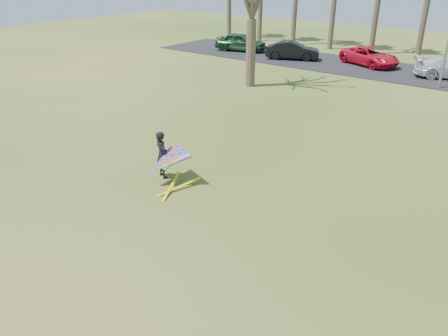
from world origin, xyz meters
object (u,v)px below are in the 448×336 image
Objects in this scene: car_0 at (241,42)px; car_2 at (370,56)px; kite_flyer at (165,160)px; car_1 at (293,50)px.

car_2 is (11.63, 1.17, -0.11)m from car_0.
kite_flyer is at bearing -152.61° from car_2.
kite_flyer reaches higher than car_0.
car_2 is 2.06× the size of kite_flyer.
car_0 is 1.95× the size of kite_flyer.
car_1 is at bearing 108.93° from kite_flyer.
car_2 is at bearing 94.28° from kite_flyer.
car_0 is at bearing 120.20° from kite_flyer.
car_2 is 24.34m from kite_flyer.
car_2 is at bearing -97.71° from car_1.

